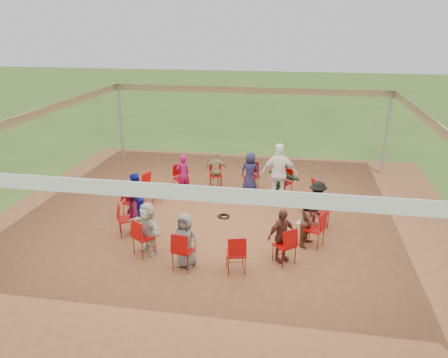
% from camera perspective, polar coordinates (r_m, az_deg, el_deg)
% --- Properties ---
extents(ground, '(80.00, 80.00, 0.00)m').
position_cam_1_polar(ground, '(12.24, -0.02, -5.50)').
color(ground, '#35561B').
rests_on(ground, ground).
extents(dirt_patch, '(13.00, 13.00, 0.00)m').
position_cam_1_polar(dirt_patch, '(12.23, -0.02, -5.47)').
color(dirt_patch, brown).
rests_on(dirt_patch, ground).
extents(tent, '(10.33, 10.33, 3.00)m').
position_cam_1_polar(tent, '(11.43, -0.03, 5.32)').
color(tent, '#B2B2B7').
rests_on(tent, ground).
extents(chair_0, '(0.57, 0.56, 0.90)m').
position_cam_1_polar(chair_0, '(10.98, 11.70, -6.45)').
color(chair_0, '#AA0705').
rests_on(chair_0, ground).
extents(chair_1, '(0.46, 0.44, 0.90)m').
position_cam_1_polar(chair_1, '(12.04, 12.57, -4.09)').
color(chair_1, '#AA0705').
rests_on(chair_1, ground).
extents(chair_2, '(0.59, 0.58, 0.90)m').
position_cam_1_polar(chair_2, '(13.07, 11.01, -2.03)').
color(chair_2, '#AA0705').
rests_on(chair_2, ground).
extents(chair_3, '(0.60, 0.60, 0.90)m').
position_cam_1_polar(chair_3, '(13.89, 7.78, -0.52)').
color(chair_3, '#AA0705').
rests_on(chair_3, ground).
extents(chair_4, '(0.49, 0.51, 0.90)m').
position_cam_1_polar(chair_4, '(14.39, 3.56, 0.36)').
color(chair_4, '#AA0705').
rests_on(chair_4, ground).
extents(chair_5, '(0.52, 0.54, 0.90)m').
position_cam_1_polar(chair_5, '(14.50, -1.07, 0.55)').
color(chair_5, '#AA0705').
rests_on(chair_5, ground).
extents(chair_6, '(0.61, 0.61, 0.90)m').
position_cam_1_polar(chair_6, '(14.21, -5.59, 0.05)').
color(chair_6, '#AA0705').
rests_on(chair_6, ground).
extents(chair_7, '(0.57, 0.56, 0.90)m').
position_cam_1_polar(chair_7, '(13.56, -9.44, -1.12)').
color(chair_7, '#AA0705').
rests_on(chair_7, ground).
extents(chair_8, '(0.46, 0.44, 0.90)m').
position_cam_1_polar(chair_8, '(12.63, -12.01, -2.90)').
color(chair_8, '#AA0705').
rests_on(chair_8, ground).
extents(chair_9, '(0.59, 0.58, 0.90)m').
position_cam_1_polar(chair_9, '(11.56, -12.57, -5.14)').
color(chair_9, '#AA0705').
rests_on(chair_9, ground).
extents(chair_10, '(0.60, 0.60, 0.90)m').
position_cam_1_polar(chair_10, '(10.55, -10.41, -7.48)').
color(chair_10, '#AA0705').
rests_on(chair_10, ground).
extents(chair_11, '(0.49, 0.51, 0.90)m').
position_cam_1_polar(chair_11, '(9.86, -5.33, -9.27)').
color(chair_11, '#AA0705').
rests_on(chair_11, ground).
extents(chair_12, '(0.52, 0.54, 0.90)m').
position_cam_1_polar(chair_12, '(9.70, 1.56, -9.72)').
color(chair_12, '#AA0705').
rests_on(chair_12, ground).
extents(chair_13, '(0.61, 0.61, 0.90)m').
position_cam_1_polar(chair_13, '(10.12, 7.89, -8.58)').
color(chair_13, '#AA0705').
rests_on(chair_13, ground).
extents(person_seated_0, '(0.57, 0.71, 1.28)m').
position_cam_1_polar(person_seated_0, '(10.93, 11.19, -5.39)').
color(person_seated_0, '#5A2C23').
rests_on(person_seated_0, ground).
extents(person_seated_1, '(0.45, 0.85, 1.28)m').
position_cam_1_polar(person_seated_1, '(11.95, 12.06, -3.21)').
color(person_seated_1, black).
rests_on(person_seated_1, ground).
extents(person_seated_2, '(1.22, 1.05, 1.28)m').
position_cam_1_polar(person_seated_2, '(13.74, 7.51, 0.13)').
color(person_seated_2, '#22452F').
rests_on(person_seated_2, ground).
extents(person_seated_3, '(0.68, 0.45, 1.28)m').
position_cam_1_polar(person_seated_3, '(14.22, 3.44, 0.95)').
color(person_seated_3, '#1B1B3F').
rests_on(person_seated_3, ground).
extents(person_seated_4, '(0.83, 0.57, 1.28)m').
position_cam_1_polar(person_seated_4, '(14.32, -1.04, 1.13)').
color(person_seated_4, '#9E8E5D').
rests_on(person_seated_4, ground).
extents(person_seated_5, '(0.55, 0.54, 1.28)m').
position_cam_1_polar(person_seated_5, '(14.05, -5.40, 0.66)').
color(person_seated_5, maroon).
rests_on(person_seated_5, ground).
extents(person_seated_6, '(0.39, 0.64, 1.28)m').
position_cam_1_polar(person_seated_6, '(12.52, -11.55, -2.11)').
color(person_seated_6, '#0E1498').
rests_on(person_seated_6, ground).
extents(person_seated_7, '(0.76, 0.92, 1.28)m').
position_cam_1_polar(person_seated_7, '(11.49, -12.05, -4.18)').
color(person_seated_7, '#40081D').
rests_on(person_seated_7, ground).
extents(person_seated_8, '(1.22, 1.05, 1.28)m').
position_cam_1_polar(person_seated_8, '(10.53, -9.94, -6.33)').
color(person_seated_8, beige).
rests_on(person_seated_8, ground).
extents(person_seated_9, '(0.68, 0.45, 1.28)m').
position_cam_1_polar(person_seated_9, '(9.87, -5.07, -7.96)').
color(person_seated_9, slate).
rests_on(person_seated_9, ground).
extents(person_seated_10, '(0.82, 0.78, 1.28)m').
position_cam_1_polar(person_seated_10, '(10.11, 7.51, -7.34)').
color(person_seated_10, '#5A2C23').
rests_on(person_seated_10, ground).
extents(standing_person, '(1.13, 0.63, 1.86)m').
position_cam_1_polar(standing_person, '(13.23, 7.24, 0.70)').
color(standing_person, white).
rests_on(standing_person, ground).
extents(cable_coil, '(0.35, 0.35, 0.03)m').
position_cam_1_polar(cable_coil, '(12.45, -0.02, -4.93)').
color(cable_coil, black).
rests_on(cable_coil, ground).
extents(laptop, '(0.33, 0.36, 0.20)m').
position_cam_1_polar(laptop, '(11.01, 10.37, -5.40)').
color(laptop, '#B7B7BC').
rests_on(laptop, ground).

